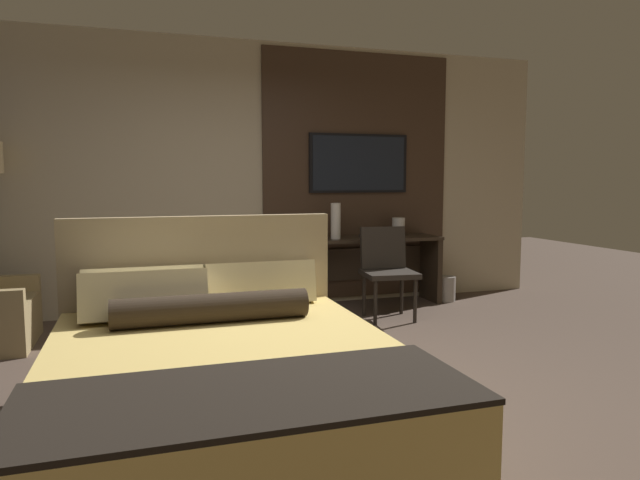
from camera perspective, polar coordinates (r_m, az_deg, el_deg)
The scene contains 10 objects.
ground_plane at distance 3.78m, azimuth -1.91°, elevation -15.10°, with size 16.00×16.00×0.00m, color #4C3D33.
wall_back_tv_panel at distance 6.09m, azimuth -7.12°, elevation 6.34°, with size 7.20×0.09×2.80m.
bed at distance 3.07m, azimuth -9.78°, elevation -13.81°, with size 1.76×2.15×1.12m.
desk at distance 6.25m, azimuth 4.47°, elevation -1.93°, with size 1.65×0.47×0.74m.
tv at distance 6.36m, azimuth 3.90°, elevation 7.65°, with size 1.14×0.04×0.64m.
desk_chair at distance 5.68m, azimuth 6.65°, elevation -2.38°, with size 0.54×0.54×0.90m.
vase_tall at distance 5.98m, azimuth 1.58°, elevation 1.91°, with size 0.10×0.10×0.38m.
vase_short at distance 6.39m, azimuth 7.85°, elevation 1.33°, with size 0.14×0.14×0.20m.
book at distance 6.22m, azimuth 5.10°, elevation 0.43°, with size 0.23×0.16×0.03m.
waste_bin at distance 6.61m, azimuth 12.45°, elevation -4.76°, with size 0.22×0.22×0.28m.
Camera 1 is at (-0.96, -3.39, 1.36)m, focal length 32.00 mm.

